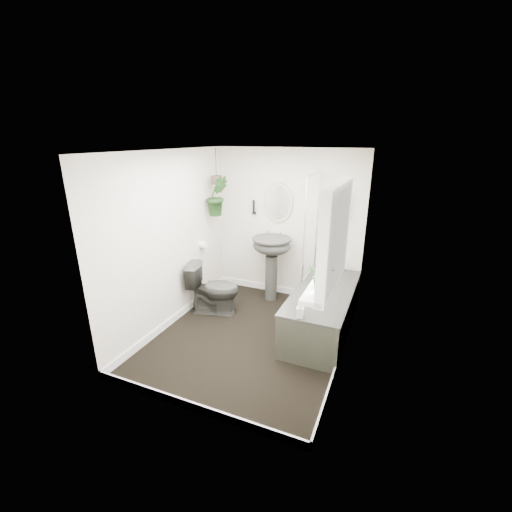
% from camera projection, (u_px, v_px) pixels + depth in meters
% --- Properties ---
extents(floor, '(2.30, 2.80, 0.02)m').
position_uv_depth(floor, '(251.00, 336.00, 4.44)').
color(floor, black).
rests_on(floor, ground).
extents(ceiling, '(2.30, 2.80, 0.02)m').
position_uv_depth(ceiling, '(251.00, 150.00, 3.67)').
color(ceiling, white).
rests_on(ceiling, ground).
extents(wall_back, '(2.30, 0.02, 2.30)m').
position_uv_depth(wall_back, '(288.00, 225.00, 5.28)').
color(wall_back, silver).
rests_on(wall_back, ground).
extents(wall_front, '(2.30, 0.02, 2.30)m').
position_uv_depth(wall_front, '(182.00, 302.00, 2.83)').
color(wall_front, silver).
rests_on(wall_front, ground).
extents(wall_left, '(0.02, 2.80, 2.30)m').
position_uv_depth(wall_left, '(170.00, 241.00, 4.48)').
color(wall_left, silver).
rests_on(wall_left, ground).
extents(wall_right, '(0.02, 2.80, 2.30)m').
position_uv_depth(wall_right, '(351.00, 266.00, 3.63)').
color(wall_right, silver).
rests_on(wall_right, ground).
extents(skirting, '(2.30, 2.80, 0.10)m').
position_uv_depth(skirting, '(251.00, 332.00, 4.42)').
color(skirting, white).
rests_on(skirting, floor).
extents(bathtub, '(0.72, 1.72, 0.58)m').
position_uv_depth(bathtub, '(323.00, 310.00, 4.48)').
color(bathtub, '#2F2F2A').
rests_on(bathtub, floor).
extents(bath_screen, '(0.04, 0.72, 1.40)m').
position_uv_depth(bath_screen, '(311.00, 226.00, 4.70)').
color(bath_screen, silver).
rests_on(bath_screen, bathtub).
extents(shower_box, '(0.20, 0.10, 0.35)m').
position_uv_depth(shower_box, '(342.00, 204.00, 4.79)').
color(shower_box, white).
rests_on(shower_box, wall_back).
extents(oval_mirror, '(0.46, 0.03, 0.62)m').
position_uv_depth(oval_mirror, '(278.00, 202.00, 5.19)').
color(oval_mirror, '#B5AA89').
rests_on(oval_mirror, wall_back).
extents(wall_sconce, '(0.04, 0.04, 0.22)m').
position_uv_depth(wall_sconce, '(254.00, 207.00, 5.36)').
color(wall_sconce, black).
rests_on(wall_sconce, wall_back).
extents(toilet_roll_holder, '(0.11, 0.11, 0.11)m').
position_uv_depth(toilet_roll_holder, '(203.00, 245.00, 5.15)').
color(toilet_roll_holder, white).
rests_on(toilet_roll_holder, wall_left).
extents(window_recess, '(0.08, 1.00, 0.90)m').
position_uv_depth(window_recess, '(335.00, 236.00, 2.88)').
color(window_recess, white).
rests_on(window_recess, wall_right).
extents(window_sill, '(0.18, 1.00, 0.04)m').
position_uv_depth(window_sill, '(324.00, 281.00, 3.04)').
color(window_sill, white).
rests_on(window_sill, wall_right).
extents(window_blinds, '(0.01, 0.86, 0.76)m').
position_uv_depth(window_blinds, '(330.00, 236.00, 2.90)').
color(window_blinds, white).
rests_on(window_blinds, wall_right).
extents(toilet, '(0.82, 0.60, 0.75)m').
position_uv_depth(toilet, '(214.00, 288.00, 4.93)').
color(toilet, '#2F2F2A').
rests_on(toilet, floor).
extents(pedestal_sink, '(0.65, 0.58, 1.01)m').
position_uv_depth(pedestal_sink, '(271.00, 269.00, 5.30)').
color(pedestal_sink, '#2F2F2A').
rests_on(pedestal_sink, floor).
extents(sill_plant, '(0.24, 0.21, 0.24)m').
position_uv_depth(sill_plant, '(323.00, 275.00, 2.80)').
color(sill_plant, black).
rests_on(sill_plant, window_sill).
extents(hanging_plant, '(0.42, 0.41, 0.59)m').
position_uv_depth(hanging_plant, '(217.00, 196.00, 5.09)').
color(hanging_plant, black).
rests_on(hanging_plant, ceiling).
extents(soap_bottle, '(0.09, 0.09, 0.18)m').
position_uv_depth(soap_bottle, '(300.00, 310.00, 3.70)').
color(soap_bottle, black).
rests_on(soap_bottle, bathtub).
extents(hanging_pot, '(0.16, 0.16, 0.12)m').
position_uv_depth(hanging_pot, '(217.00, 180.00, 5.01)').
color(hanging_pot, '#413227').
rests_on(hanging_pot, ceiling).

